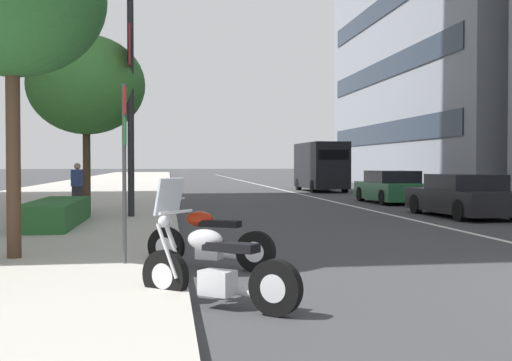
% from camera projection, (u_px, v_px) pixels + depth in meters
% --- Properties ---
extents(sidewalk_right_plaza, '(160.00, 9.28, 0.15)m').
position_uv_depth(sidewalk_right_plaza, '(88.00, 192.00, 36.03)').
color(sidewalk_right_plaza, '#B2ADA3').
rests_on(sidewalk_right_plaza, ground).
extents(lane_centre_stripe, '(110.00, 0.16, 0.01)m').
position_uv_depth(lane_centre_stripe, '(276.00, 189.00, 42.52)').
color(lane_centre_stripe, silver).
rests_on(lane_centre_stripe, ground).
extents(motorcycle_far_end_row, '(1.40, 1.72, 1.46)m').
position_uv_depth(motorcycle_far_end_row, '(215.00, 270.00, 7.32)').
color(motorcycle_far_end_row, black).
rests_on(motorcycle_far_end_row, ground).
extents(motorcycle_mid_row, '(1.18, 1.93, 1.09)m').
position_uv_depth(motorcycle_mid_row, '(208.00, 242.00, 10.06)').
color(motorcycle_mid_row, black).
rests_on(motorcycle_mid_row, ground).
extents(car_far_down_avenue, '(4.53, 2.10, 1.31)m').
position_uv_depth(car_far_down_avenue, '(463.00, 197.00, 19.88)').
color(car_far_down_avenue, black).
rests_on(car_far_down_avenue, ground).
extents(car_approaching_light, '(4.35, 1.93, 1.34)m').
position_uv_depth(car_approaching_light, '(391.00, 188.00, 26.87)').
color(car_approaching_light, '#236038').
rests_on(car_approaching_light, ground).
extents(delivery_van_ahead, '(5.59, 2.18, 2.86)m').
position_uv_depth(delivery_van_ahead, '(321.00, 166.00, 38.31)').
color(delivery_van_ahead, black).
rests_on(delivery_van_ahead, ground).
extents(parking_sign_by_curb, '(0.32, 0.06, 2.66)m').
position_uv_depth(parking_sign_by_curb, '(125.00, 151.00, 9.60)').
color(parking_sign_by_curb, '#47494C').
rests_on(parking_sign_by_curb, sidewalk_right_plaza).
extents(street_lamp_with_banners, '(1.26, 2.15, 7.62)m').
position_uv_depth(street_lamp_with_banners, '(142.00, 51.00, 18.14)').
color(street_lamp_with_banners, '#232326').
rests_on(street_lamp_with_banners, sidewalk_right_plaza).
extents(clipped_hedge_bed, '(4.51, 1.10, 0.59)m').
position_uv_depth(clipped_hedge_bed, '(56.00, 213.00, 15.65)').
color(clipped_hedge_bed, '#28602D').
rests_on(clipped_hedge_bed, sidewalk_right_plaza).
extents(street_tree_near_plaza_corner, '(3.39, 3.39, 5.22)m').
position_uv_depth(street_tree_near_plaza_corner, '(86.00, 85.00, 18.82)').
color(street_tree_near_plaza_corner, '#473323').
rests_on(street_tree_near_plaza_corner, sidewalk_right_plaza).
extents(pedestrian_on_plaza, '(0.46, 0.37, 1.51)m').
position_uv_depth(pedestrian_on_plaza, '(78.00, 187.00, 20.43)').
color(pedestrian_on_plaza, '#2D2D33').
rests_on(pedestrian_on_plaza, sidewalk_right_plaza).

